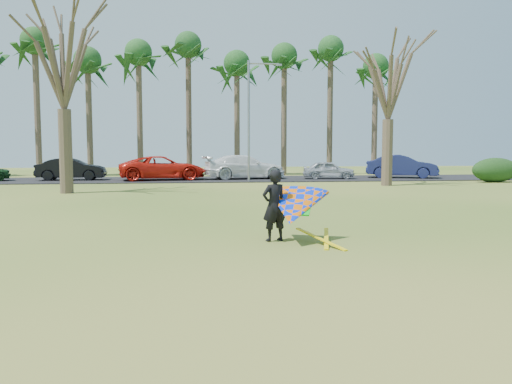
{
  "coord_description": "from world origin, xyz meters",
  "views": [
    {
      "loc": [
        -1.62,
        -11.03,
        2.25
      ],
      "look_at": [
        0.0,
        2.0,
        1.1
      ],
      "focal_mm": 35.0,
      "sensor_mm": 36.0,
      "label": 1
    }
  ],
  "objects": [
    {
      "name": "parking_strip",
      "position": [
        0.0,
        25.0,
        0.03
      ],
      "size": [
        46.0,
        7.0,
        0.06
      ],
      "primitive_type": "cube",
      "color": "black",
      "rests_on": "ground"
    },
    {
      "name": "palm_6",
      "position": [
        2.0,
        31.0,
        9.17
      ],
      "size": [
        4.84,
        4.84,
        10.84
      ],
      "color": "brown",
      "rests_on": "ground"
    },
    {
      "name": "palm_2",
      "position": [
        -14.0,
        31.0,
        10.52
      ],
      "size": [
        4.84,
        4.84,
        12.24
      ],
      "color": "brown",
      "rests_on": "ground"
    },
    {
      "name": "car_3",
      "position": [
        2.02,
        24.83,
        0.92
      ],
      "size": [
        6.2,
        3.29,
        1.71
      ],
      "primitive_type": "imported",
      "rotation": [
        0.0,
        0.0,
        1.73
      ],
      "color": "white",
      "rests_on": "parking_strip"
    },
    {
      "name": "palm_4",
      "position": [
        -6.0,
        31.0,
        9.85
      ],
      "size": [
        4.84,
        4.84,
        11.54
      ],
      "color": "brown",
      "rests_on": "ground"
    },
    {
      "name": "palm_9",
      "position": [
        14.0,
        31.0,
        9.17
      ],
      "size": [
        4.84,
        4.84,
        10.84
      ],
      "color": "brown",
      "rests_on": "ground"
    },
    {
      "name": "bare_tree_left",
      "position": [
        -8.0,
        15.0,
        6.92
      ],
      "size": [
        6.6,
        6.6,
        9.7
      ],
      "color": "brown",
      "rests_on": "ground"
    },
    {
      "name": "kite_flyer",
      "position": [
        0.7,
        0.6,
        0.85
      ],
      "size": [
        2.13,
        2.39,
        2.02
      ],
      "color": "black",
      "rests_on": "ground"
    },
    {
      "name": "car_2",
      "position": [
        -3.8,
        24.29,
        0.89
      ],
      "size": [
        6.35,
        3.7,
        1.66
      ],
      "primitive_type": "imported",
      "rotation": [
        0.0,
        0.0,
        1.74
      ],
      "color": "red",
      "rests_on": "parking_strip"
    },
    {
      "name": "hedge_near",
      "position": [
        18.36,
        20.0,
        0.82
      ],
      "size": [
        3.26,
        1.48,
        1.63
      ],
      "primitive_type": "ellipsoid",
      "color": "#163513",
      "rests_on": "ground"
    },
    {
      "name": "car_5",
      "position": [
        13.82,
        24.68,
        0.92
      ],
      "size": [
        5.51,
        3.55,
        1.72
      ],
      "primitive_type": "imported",
      "rotation": [
        0.0,
        0.0,
        1.21
      ],
      "color": "navy",
      "rests_on": "parking_strip"
    },
    {
      "name": "palm_5",
      "position": [
        -2.0,
        31.0,
        10.52
      ],
      "size": [
        4.84,
        4.84,
        12.24
      ],
      "color": "#46362A",
      "rests_on": "ground"
    },
    {
      "name": "hedge_far",
      "position": [
        18.11,
        20.11,
        0.55
      ],
      "size": [
        1.99,
        0.94,
        1.11
      ],
      "primitive_type": "ellipsoid",
      "color": "#183E16",
      "rests_on": "ground"
    },
    {
      "name": "palm_7",
      "position": [
        6.0,
        31.0,
        9.85
      ],
      "size": [
        4.84,
        4.84,
        11.54
      ],
      "color": "#4E412F",
      "rests_on": "ground"
    },
    {
      "name": "streetlight",
      "position": [
        2.16,
        22.0,
        4.46
      ],
      "size": [
        2.28,
        0.18,
        8.0
      ],
      "color": "gray",
      "rests_on": "ground"
    },
    {
      "name": "ground",
      "position": [
        0.0,
        0.0,
        0.0
      ],
      "size": [
        100.0,
        100.0,
        0.0
      ],
      "primitive_type": "plane",
      "color": "#275913",
      "rests_on": "ground"
    },
    {
      "name": "bare_tree_right",
      "position": [
        10.0,
        18.0,
        6.57
      ],
      "size": [
        6.27,
        6.27,
        9.21
      ],
      "color": "brown",
      "rests_on": "ground"
    },
    {
      "name": "car_4",
      "position": [
        8.1,
        24.28,
        0.7
      ],
      "size": [
        3.94,
        2.11,
        1.28
      ],
      "primitive_type": "imported",
      "rotation": [
        0.0,
        0.0,
        1.4
      ],
      "color": "#ABB1B9",
      "rests_on": "parking_strip"
    },
    {
      "name": "palm_3",
      "position": [
        -10.0,
        31.0,
        9.17
      ],
      "size": [
        4.84,
        4.84,
        10.84
      ],
      "color": "#4D3E2E",
      "rests_on": "ground"
    },
    {
      "name": "palm_8",
      "position": [
        10.0,
        31.0,
        10.52
      ],
      "size": [
        4.84,
        4.84,
        12.24
      ],
      "color": "#4C3B2D",
      "rests_on": "ground"
    },
    {
      "name": "car_1",
      "position": [
        -10.08,
        24.89,
        0.82
      ],
      "size": [
        4.63,
        1.68,
        1.52
      ],
      "primitive_type": "imported",
      "rotation": [
        0.0,
        0.0,
        1.59
      ],
      "color": "black",
      "rests_on": "parking_strip"
    }
  ]
}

